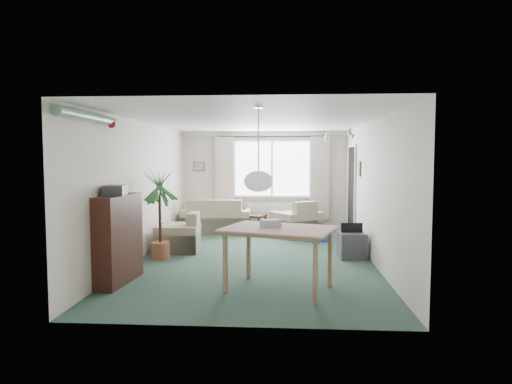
# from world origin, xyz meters

# --- Properties ---
(ground) EXTENTS (6.50, 6.50, 0.00)m
(ground) POSITION_xyz_m (0.00, 0.00, 0.00)
(ground) COLOR #284336
(window) EXTENTS (1.80, 0.03, 1.30)m
(window) POSITION_xyz_m (0.20, 3.23, 1.50)
(window) COLOR white
(curtain_rod) EXTENTS (2.60, 0.03, 0.03)m
(curtain_rod) POSITION_xyz_m (0.20, 3.15, 2.27)
(curtain_rod) COLOR black
(curtain_left) EXTENTS (0.45, 0.08, 2.00)m
(curtain_left) POSITION_xyz_m (-0.95, 3.13, 1.27)
(curtain_left) COLOR beige
(curtain_right) EXTENTS (0.45, 0.08, 2.00)m
(curtain_right) POSITION_xyz_m (1.35, 3.13, 1.27)
(curtain_right) COLOR beige
(radiator) EXTENTS (1.20, 0.10, 0.55)m
(radiator) POSITION_xyz_m (0.20, 3.19, 0.40)
(radiator) COLOR white
(doorway) EXTENTS (0.03, 0.95, 2.00)m
(doorway) POSITION_xyz_m (1.99, 2.20, 1.00)
(doorway) COLOR black
(pendant_lamp) EXTENTS (0.36, 0.36, 0.36)m
(pendant_lamp) POSITION_xyz_m (0.20, -2.30, 1.48)
(pendant_lamp) COLOR white
(tinsel_garland) EXTENTS (1.60, 1.60, 0.12)m
(tinsel_garland) POSITION_xyz_m (-1.92, -2.30, 2.28)
(tinsel_garland) COLOR #196626
(bauble_cluster_a) EXTENTS (0.20, 0.20, 0.20)m
(bauble_cluster_a) POSITION_xyz_m (1.30, 0.90, 2.22)
(bauble_cluster_a) COLOR silver
(bauble_cluster_b) EXTENTS (0.20, 0.20, 0.20)m
(bauble_cluster_b) POSITION_xyz_m (1.60, -0.30, 2.22)
(bauble_cluster_b) COLOR silver
(wall_picture_back) EXTENTS (0.28, 0.03, 0.22)m
(wall_picture_back) POSITION_xyz_m (-1.60, 3.23, 1.55)
(wall_picture_back) COLOR brown
(wall_picture_right) EXTENTS (0.03, 0.24, 0.30)m
(wall_picture_right) POSITION_xyz_m (1.98, 1.20, 1.55)
(wall_picture_right) COLOR brown
(sofa) EXTENTS (1.62, 0.89, 0.80)m
(sofa) POSITION_xyz_m (-1.10, 2.75, 0.40)
(sofa) COLOR #C3B693
(sofa) RESTS_ON ground
(armchair_corner) EXTENTS (1.23, 1.22, 0.81)m
(armchair_corner) POSITION_xyz_m (0.77, 2.32, 0.41)
(armchair_corner) COLOR beige
(armchair_corner) RESTS_ON ground
(armchair_left) EXTENTS (0.83, 0.87, 0.73)m
(armchair_left) POSITION_xyz_m (-1.50, 0.57, 0.37)
(armchair_left) COLOR #C0AF91
(armchair_left) RESTS_ON ground
(coffee_table) EXTENTS (1.09, 0.80, 0.44)m
(coffee_table) POSITION_xyz_m (-0.43, 2.75, 0.22)
(coffee_table) COLOR black
(coffee_table) RESTS_ON ground
(photo_frame) EXTENTS (0.12, 0.02, 0.16)m
(photo_frame) POSITION_xyz_m (-0.46, 2.74, 0.52)
(photo_frame) COLOR brown
(photo_frame) RESTS_ON coffee_table
(bookshelf) EXTENTS (0.43, 1.05, 1.25)m
(bookshelf) POSITION_xyz_m (-1.84, -1.67, 0.62)
(bookshelf) COLOR black
(bookshelf) RESTS_ON ground
(hifi_box) EXTENTS (0.32, 0.38, 0.14)m
(hifi_box) POSITION_xyz_m (-1.83, -1.71, 1.32)
(hifi_box) COLOR #38373C
(hifi_box) RESTS_ON bookshelf
(houseplant) EXTENTS (0.80, 0.80, 1.60)m
(houseplant) POSITION_xyz_m (-1.65, -0.13, 0.80)
(houseplant) COLOR #1A4C21
(houseplant) RESTS_ON ground
(dining_table) EXTENTS (1.52, 1.25, 0.82)m
(dining_table) POSITION_xyz_m (0.45, -1.87, 0.41)
(dining_table) COLOR tan
(dining_table) RESTS_ON ground
(gift_box) EXTENTS (0.30, 0.27, 0.12)m
(gift_box) POSITION_xyz_m (0.33, -1.81, 0.88)
(gift_box) COLOR #B0B1BB
(gift_box) RESTS_ON dining_table
(tv_cube) EXTENTS (0.49, 0.53, 0.45)m
(tv_cube) POSITION_xyz_m (1.70, 0.17, 0.23)
(tv_cube) COLOR #3B3B40
(tv_cube) RESTS_ON ground
(pet_bed) EXTENTS (0.79, 0.79, 0.13)m
(pet_bed) POSITION_xyz_m (1.17, 1.89, 0.06)
(pet_bed) COLOR #224A9E
(pet_bed) RESTS_ON ground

